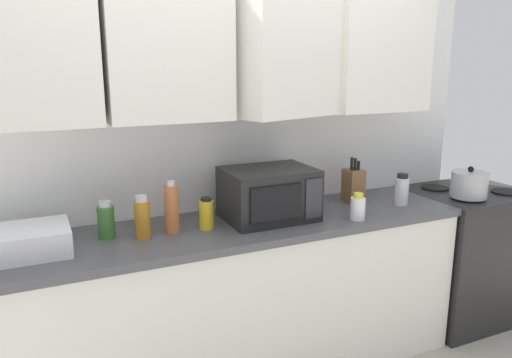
# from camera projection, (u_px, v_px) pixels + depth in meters

# --- Properties ---
(wall_back_with_cabinets) EXTENTS (3.44, 0.50, 2.60)m
(wall_back_with_cabinets) POSITION_uv_depth(u_px,v_px,m) (221.00, 93.00, 2.67)
(wall_back_with_cabinets) COLOR white
(wall_back_with_cabinets) RESTS_ON ground_plane
(counter_run) EXTENTS (2.57, 0.63, 0.90)m
(counter_run) POSITION_uv_depth(u_px,v_px,m) (239.00, 300.00, 2.73)
(counter_run) COLOR white
(counter_run) RESTS_ON ground_plane
(stove_range) EXTENTS (0.76, 0.64, 0.91)m
(stove_range) POSITION_uv_depth(u_px,v_px,m) (463.00, 254.00, 3.39)
(stove_range) COLOR black
(stove_range) RESTS_ON ground_plane
(kettle) EXTENTS (0.22, 0.22, 0.20)m
(kettle) POSITION_uv_depth(u_px,v_px,m) (469.00, 184.00, 3.08)
(kettle) COLOR #B2B2B7
(kettle) RESTS_ON stove_range
(microwave) EXTENTS (0.48, 0.37, 0.28)m
(microwave) POSITION_uv_depth(u_px,v_px,m) (269.00, 194.00, 2.68)
(microwave) COLOR black
(microwave) RESTS_ON counter_run
(dish_rack) EXTENTS (0.38, 0.30, 0.12)m
(dish_rack) POSITION_uv_depth(u_px,v_px,m) (25.00, 241.00, 2.19)
(dish_rack) COLOR silver
(dish_rack) RESTS_ON counter_run
(knife_block) EXTENTS (0.11, 0.12, 0.28)m
(knife_block) POSITION_uv_depth(u_px,v_px,m) (353.00, 185.00, 3.02)
(knife_block) COLOR brown
(knife_block) RESTS_ON counter_run
(bottle_spice_jar) EXTENTS (0.07, 0.07, 0.27)m
(bottle_spice_jar) POSITION_uv_depth(u_px,v_px,m) (172.00, 209.00, 2.45)
(bottle_spice_jar) COLOR #BC6638
(bottle_spice_jar) RESTS_ON counter_run
(bottle_white_jar) EXTENTS (0.08, 0.08, 0.15)m
(bottle_white_jar) POSITION_uv_depth(u_px,v_px,m) (358.00, 208.00, 2.68)
(bottle_white_jar) COLOR white
(bottle_white_jar) RESTS_ON counter_run
(bottle_amber_vinegar) EXTENTS (0.08, 0.08, 0.21)m
(bottle_amber_vinegar) POSITION_uv_depth(u_px,v_px,m) (142.00, 218.00, 2.39)
(bottle_amber_vinegar) COLOR #AD701E
(bottle_amber_vinegar) RESTS_ON counter_run
(bottle_green_oil) EXTENTS (0.08, 0.08, 0.19)m
(bottle_green_oil) POSITION_uv_depth(u_px,v_px,m) (106.00, 221.00, 2.39)
(bottle_green_oil) COLOR #386B2D
(bottle_green_oil) RESTS_ON counter_run
(bottle_clear_tall) EXTENTS (0.08, 0.08, 0.19)m
(bottle_clear_tall) POSITION_uv_depth(u_px,v_px,m) (402.00, 190.00, 2.96)
(bottle_clear_tall) COLOR silver
(bottle_clear_tall) RESTS_ON counter_run
(bottle_yellow_mustard) EXTENTS (0.07, 0.07, 0.17)m
(bottle_yellow_mustard) POSITION_uv_depth(u_px,v_px,m) (206.00, 214.00, 2.53)
(bottle_yellow_mustard) COLOR gold
(bottle_yellow_mustard) RESTS_ON counter_run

